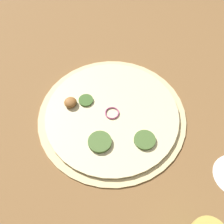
# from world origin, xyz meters

# --- Properties ---
(ground_plane) EXTENTS (3.00, 3.00, 0.00)m
(ground_plane) POSITION_xyz_m (0.00, 0.00, 0.00)
(ground_plane) COLOR brown
(pizza) EXTENTS (0.36, 0.36, 0.03)m
(pizza) POSITION_xyz_m (0.00, -0.00, 0.01)
(pizza) COLOR beige
(pizza) RESTS_ON ground_plane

